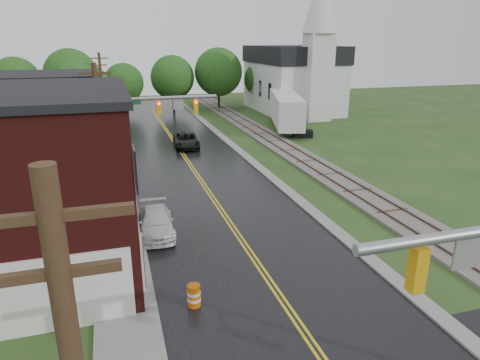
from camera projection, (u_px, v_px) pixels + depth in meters
name	position (u px, v px, depth m)	size (l,w,h in m)	color
main_road	(191.00, 166.00, 36.45)	(10.00, 90.00, 0.02)	black
curb_right	(235.00, 148.00, 42.47)	(0.80, 70.00, 0.12)	gray
sidewalk_left	(117.00, 192.00, 30.20)	(2.40, 50.00, 0.12)	gray
yellow_house	(39.00, 149.00, 28.80)	(8.00, 7.00, 6.40)	tan
darkred_building	(67.00, 136.00, 37.57)	(7.00, 6.00, 4.40)	#3F0F0C
church	(296.00, 72.00, 61.69)	(10.40, 18.40, 20.00)	silver
railroad	(278.00, 144.00, 43.70)	(3.20, 80.00, 0.30)	#59544C
traffic_signal_far	(149.00, 115.00, 31.21)	(7.34, 0.43, 7.20)	gray
utility_pole_b	(101.00, 136.00, 25.83)	(1.80, 0.28, 9.00)	#382616
utility_pole_c	(103.00, 94.00, 45.85)	(1.80, 0.28, 9.00)	#382616
tree_left_c	(25.00, 104.00, 40.25)	(6.00, 6.00, 7.65)	black
tree_left_e	(83.00, 92.00, 46.98)	(6.40, 6.40, 8.16)	black
suv_dark	(186.00, 141.00, 42.48)	(2.33, 5.06, 1.41)	black
pickup_white	(156.00, 222.00, 23.60)	(1.84, 4.53, 1.31)	silver
semi_trailer	(286.00, 109.00, 50.86)	(6.47, 13.50, 4.11)	black
construction_barrel	(194.00, 296.00, 17.13)	(0.53, 0.53, 0.95)	#CB5F09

